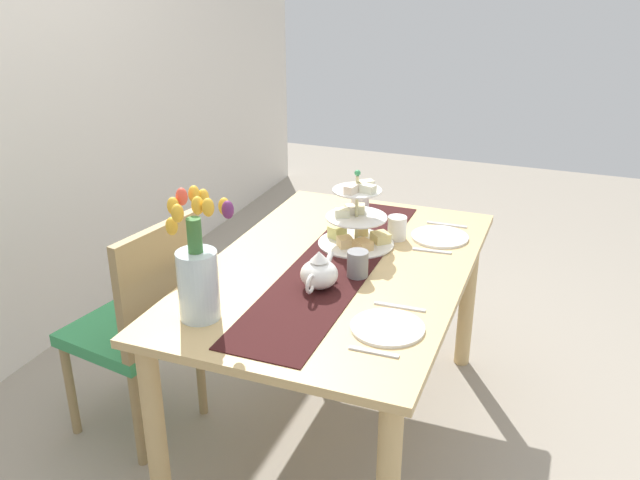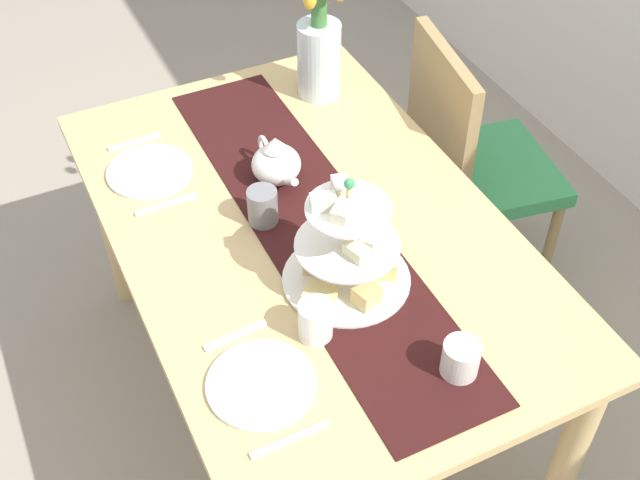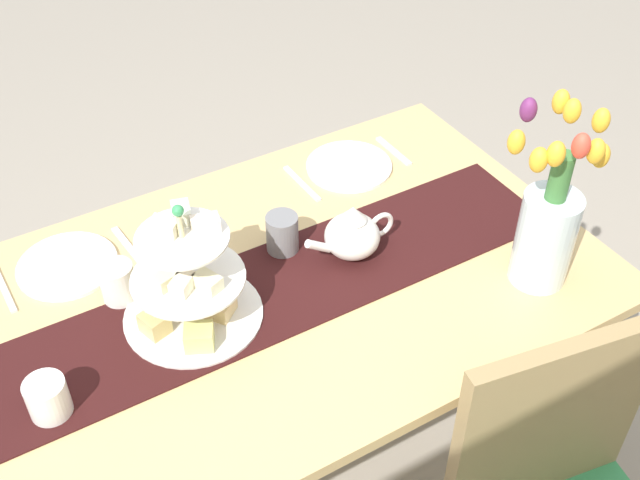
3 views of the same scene
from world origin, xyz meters
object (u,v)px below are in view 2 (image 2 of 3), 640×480
(dinner_plate_right, at_px, (261,384))
(tulip_vase, at_px, (318,45))
(dining_table, at_px, (308,255))
(fork_right, at_px, (235,335))
(cream_jug, at_px, (460,359))
(teapot, at_px, (276,163))
(knife_right, at_px, (290,439))
(tiered_cake_stand, at_px, (347,255))
(fork_left, at_px, (134,142))
(mug_grey, at_px, (263,206))
(mug_white_text, at_px, (315,321))
(chair_left, at_px, (469,159))
(dinner_plate_left, at_px, (150,171))
(knife_left, at_px, (167,204))

(dinner_plate_right, bearing_deg, tulip_vase, 147.91)
(dining_table, height_order, tulip_vase, tulip_vase)
(tulip_vase, xyz_separation_m, fork_right, (0.77, -0.57, -0.16))
(cream_jug, bearing_deg, tulip_vase, 170.15)
(cream_jug, height_order, fork_right, cream_jug)
(dinner_plate_right, bearing_deg, cream_jug, 69.11)
(teapot, distance_m, knife_right, 0.80)
(dining_table, relative_size, tiered_cake_stand, 4.81)
(tiered_cake_stand, xyz_separation_m, fork_right, (0.04, -0.29, -0.09))
(cream_jug, bearing_deg, dining_table, -170.33)
(tiered_cake_stand, relative_size, fork_left, 2.03)
(dining_table, height_order, fork_left, fork_left)
(fork_right, bearing_deg, dining_table, 130.61)
(dinner_plate_right, bearing_deg, dining_table, 143.47)
(fork_right, distance_m, mug_grey, 0.37)
(tulip_vase, relative_size, knife_right, 2.52)
(teapot, distance_m, mug_white_text, 0.54)
(dinner_plate_right, bearing_deg, chair_left, 124.22)
(dinner_plate_left, bearing_deg, chair_left, 84.31)
(dinner_plate_right, bearing_deg, teapot, 153.53)
(knife_left, distance_m, mug_grey, 0.26)
(dining_table, relative_size, chair_left, 1.61)
(teapot, height_order, mug_grey, teapot)
(tulip_vase, height_order, knife_left, tulip_vase)
(cream_jug, distance_m, fork_left, 1.13)
(teapot, relative_size, dinner_plate_left, 1.04)
(knife_left, bearing_deg, mug_white_text, 16.20)
(tulip_vase, height_order, knife_right, tulip_vase)
(knife_left, bearing_deg, cream_jug, 26.68)
(chair_left, xyz_separation_m, fork_right, (0.52, -0.99, 0.23))
(mug_grey, bearing_deg, cream_jug, 17.22)
(knife_left, bearing_deg, chair_left, 92.72)
(teapot, bearing_deg, cream_jug, 7.17)
(tiered_cake_stand, height_order, fork_left, tiered_cake_stand)
(tiered_cake_stand, bearing_deg, cream_jug, 15.78)
(fork_right, bearing_deg, mug_white_text, 65.61)
(tiered_cake_stand, distance_m, knife_left, 0.53)
(knife_left, bearing_deg, tiered_cake_stand, 33.79)
(teapot, bearing_deg, dining_table, 0.00)
(knife_left, height_order, mug_white_text, mug_white_text)
(cream_jug, bearing_deg, dinner_plate_right, -110.89)
(fork_right, bearing_deg, tiered_cake_stand, 97.66)
(tulip_vase, distance_m, dinner_plate_left, 0.61)
(fork_left, height_order, mug_grey, mug_grey)
(fork_left, xyz_separation_m, fork_right, (0.77, 0.00, 0.00))
(teapot, distance_m, mug_grey, 0.16)
(chair_left, xyz_separation_m, fork_left, (-0.24, -0.99, 0.23))
(knife_left, xyz_separation_m, mug_grey, (0.17, 0.20, 0.05))
(chair_left, height_order, tiered_cake_stand, tiered_cake_stand)
(mug_grey, bearing_deg, fork_left, -156.31)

